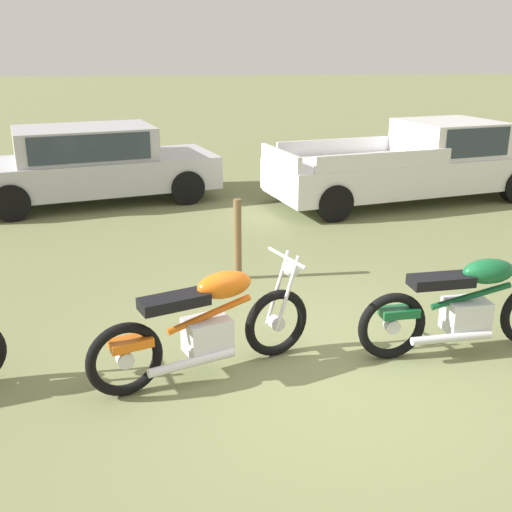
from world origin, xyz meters
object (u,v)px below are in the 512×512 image
(car_silver, at_px, (91,160))
(pickup_truck_white, at_px, (419,161))
(motorcycle_orange, at_px, (208,325))
(motorcycle_green, at_px, (468,306))
(fence_post_wooden, at_px, (238,240))

(car_silver, distance_m, pickup_truck_white, 6.24)
(motorcycle_orange, distance_m, car_silver, 7.01)
(motorcycle_green, relative_size, fence_post_wooden, 2.05)
(motorcycle_orange, xyz_separation_m, car_silver, (-2.01, 6.71, 0.31))
(motorcycle_orange, relative_size, pickup_truck_white, 0.36)
(pickup_truck_white, xyz_separation_m, fence_post_wooden, (-3.77, -3.88, -0.23))
(pickup_truck_white, bearing_deg, fence_post_wooden, -148.44)
(car_silver, bearing_deg, motorcycle_orange, -89.78)
(pickup_truck_white, height_order, fence_post_wooden, pickup_truck_white)
(car_silver, height_order, pickup_truck_white, pickup_truck_white)
(motorcycle_orange, relative_size, motorcycle_green, 0.94)
(motorcycle_green, relative_size, car_silver, 0.44)
(motorcycle_orange, relative_size, car_silver, 0.42)
(motorcycle_green, distance_m, pickup_truck_white, 6.32)
(motorcycle_green, bearing_deg, fence_post_wooden, 127.83)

